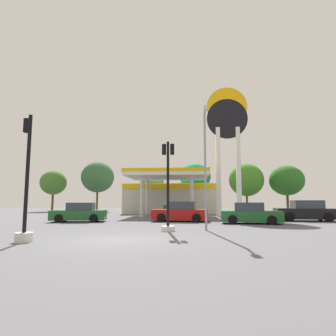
% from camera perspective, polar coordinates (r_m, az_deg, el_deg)
% --- Properties ---
extents(ground_plane, '(90.00, 90.00, 0.00)m').
position_cam_1_polar(ground_plane, '(11.70, -10.06, -14.16)').
color(ground_plane, '#56565B').
rests_on(ground_plane, ground).
extents(gas_station, '(11.18, 13.99, 4.52)m').
position_cam_1_polar(gas_station, '(35.04, 0.65, -5.77)').
color(gas_station, beige).
rests_on(gas_station, ground).
extents(station_pole_sign, '(4.03, 0.56, 12.92)m').
position_cam_1_polar(station_pole_sign, '(28.85, 11.93, 6.95)').
color(station_pole_sign, white).
rests_on(station_pole_sign, ground).
extents(car_0, '(4.55, 2.32, 1.58)m').
position_cam_1_polar(car_0, '(24.44, 26.02, -7.91)').
color(car_0, black).
rests_on(car_0, ground).
extents(car_1, '(4.30, 2.22, 1.49)m').
position_cam_1_polar(car_1, '(21.52, 2.53, -8.94)').
color(car_1, black).
rests_on(car_1, ground).
extents(car_2, '(4.13, 2.25, 1.41)m').
position_cam_1_polar(car_2, '(22.19, -17.50, -8.67)').
color(car_2, black).
rests_on(car_2, ground).
extents(car_3, '(4.21, 2.34, 1.43)m').
position_cam_1_polar(car_3, '(20.27, 16.41, -8.91)').
color(car_3, black).
rests_on(car_3, ground).
extents(traffic_signal_1, '(0.70, 0.71, 4.67)m').
position_cam_1_polar(traffic_signal_1, '(14.75, 0.00, -5.47)').
color(traffic_signal_1, silver).
rests_on(traffic_signal_1, ground).
extents(traffic_signal_2, '(0.65, 0.68, 4.93)m').
position_cam_1_polar(traffic_signal_2, '(12.20, -26.85, -6.01)').
color(traffic_signal_2, silver).
rests_on(traffic_signal_2, ground).
extents(tree_0, '(3.75, 3.75, 5.94)m').
position_cam_1_polar(tree_0, '(44.67, -22.15, -2.76)').
color(tree_0, brown).
rests_on(tree_0, ground).
extents(tree_1, '(4.77, 4.77, 7.23)m').
position_cam_1_polar(tree_1, '(42.83, -14.02, -1.82)').
color(tree_1, brown).
rests_on(tree_1, ground).
extents(tree_2, '(3.17, 3.17, 5.90)m').
position_cam_1_polar(tree_2, '(40.64, -3.12, -2.82)').
color(tree_2, brown).
rests_on(tree_2, ground).
extents(tree_3, '(4.46, 4.46, 6.82)m').
position_cam_1_polar(tree_3, '(40.44, 5.49, -1.75)').
color(tree_3, brown).
rests_on(tree_3, ground).
extents(tree_4, '(4.65, 4.65, 6.59)m').
position_cam_1_polar(tree_4, '(39.89, 15.54, -2.33)').
color(tree_4, brown).
rests_on(tree_4, ground).
extents(tree_5, '(4.58, 4.58, 6.30)m').
position_cam_1_polar(tree_5, '(41.50, 22.85, -2.34)').
color(tree_5, brown).
rests_on(tree_5, ground).
extents(corner_streetlamp, '(0.24, 1.48, 6.38)m').
position_cam_1_polar(corner_streetlamp, '(15.16, 7.57, 2.25)').
color(corner_streetlamp, gray).
rests_on(corner_streetlamp, ground).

